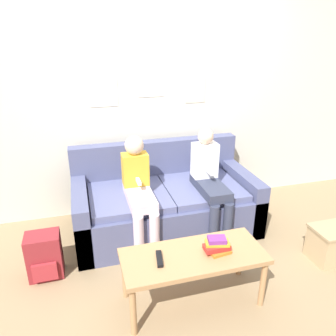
{
  "coord_description": "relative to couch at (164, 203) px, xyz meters",
  "views": [
    {
      "loc": [
        -0.78,
        -2.31,
        1.9
      ],
      "look_at": [
        0.0,
        0.44,
        0.73
      ],
      "focal_mm": 35.0,
      "sensor_mm": 36.0,
      "label": 1
    }
  ],
  "objects": [
    {
      "name": "ground_plane",
      "position": [
        0.0,
        -0.58,
        -0.28
      ],
      "size": [
        10.0,
        10.0,
        0.0
      ],
      "primitive_type": "plane",
      "color": "#937A56"
    },
    {
      "name": "wall_back",
      "position": [
        -0.0,
        0.55,
        1.02
      ],
      "size": [
        8.0,
        0.06,
        2.6
      ],
      "color": "beige",
      "rests_on": "ground_plane"
    },
    {
      "name": "couch",
      "position": [
        0.0,
        0.0,
        0.0
      ],
      "size": [
        1.81,
        0.92,
        0.84
      ],
      "color": "#4C5175",
      "rests_on": "ground_plane"
    },
    {
      "name": "coffee_table",
      "position": [
        -0.07,
        -1.07,
        0.1
      ],
      "size": [
        1.05,
        0.44,
        0.43
      ],
      "color": "#AD7F51",
      "rests_on": "ground_plane"
    },
    {
      "name": "person_left",
      "position": [
        -0.3,
        -0.22,
        0.31
      ],
      "size": [
        0.24,
        0.61,
        1.04
      ],
      "color": "silver",
      "rests_on": "ground_plane"
    },
    {
      "name": "person_right",
      "position": [
        0.4,
        -0.22,
        0.31
      ],
      "size": [
        0.24,
        0.61,
        1.06
      ],
      "color": "#33384C",
      "rests_on": "ground_plane"
    },
    {
      "name": "tv_remote",
      "position": [
        -0.32,
        -1.07,
        0.16
      ],
      "size": [
        0.07,
        0.17,
        0.02
      ],
      "rotation": [
        0.0,
        0.0,
        -0.16
      ],
      "color": "black",
      "rests_on": "coffee_table"
    },
    {
      "name": "book_stack",
      "position": [
        0.11,
        -1.08,
        0.2
      ],
      "size": [
        0.19,
        0.17,
        0.11
      ],
      "color": "orange",
      "rests_on": "coffee_table"
    },
    {
      "name": "storage_box",
      "position": [
        1.34,
        -0.93,
        -0.12
      ],
      "size": [
        0.45,
        0.3,
        0.32
      ],
      "color": "tan",
      "rests_on": "ground_plane"
    },
    {
      "name": "backpack",
      "position": [
        -1.16,
        -0.46,
        -0.09
      ],
      "size": [
        0.28,
        0.24,
        0.39
      ],
      "color": "maroon",
      "rests_on": "ground_plane"
    }
  ]
}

